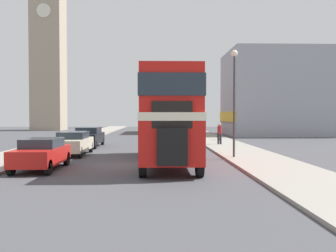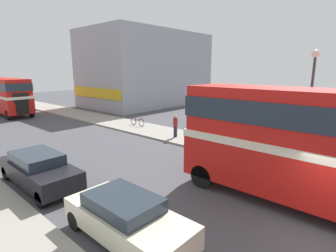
# 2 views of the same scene
# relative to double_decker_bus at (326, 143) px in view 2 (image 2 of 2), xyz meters

# --- Properties ---
(ground_plane) EXTENTS (120.00, 120.00, 0.00)m
(ground_plane) POSITION_rel_double_decker_bus_xyz_m (-1.88, -0.83, -2.61)
(ground_plane) COLOR #47474C
(double_decker_bus) EXTENTS (2.52, 10.66, 4.42)m
(double_decker_bus) POSITION_rel_double_decker_bus_xyz_m (0.00, 0.00, 0.00)
(double_decker_bus) COLOR red
(double_decker_bus) RESTS_ON ground_plane
(bus_distant) EXTENTS (2.58, 10.96, 4.06)m
(bus_distant) POSITION_rel_double_decker_bus_xyz_m (-0.36, 32.34, -0.19)
(bus_distant) COLOR red
(bus_distant) RESTS_ON ground_plane
(car_parked_mid) EXTENTS (1.75, 4.34, 1.41)m
(car_parked_mid) POSITION_rel_double_decker_bus_xyz_m (-5.66, 3.90, -1.87)
(car_parked_mid) COLOR beige
(car_parked_mid) RESTS_ON ground_plane
(car_parked_far) EXTENTS (1.79, 4.69, 1.50)m
(car_parked_far) POSITION_rel_double_decker_bus_xyz_m (-5.80, 9.77, -1.84)
(car_parked_far) COLOR black
(car_parked_far) RESTS_ON ground_plane
(pedestrian_walking) EXTENTS (0.34, 0.34, 1.67)m
(pedestrian_walking) POSITION_rel_double_decker_bus_xyz_m (4.38, 10.52, -1.55)
(pedestrian_walking) COLOR #282833
(pedestrian_walking) RESTS_ON sidewalk_right
(bicycle_on_pavement) EXTENTS (0.05, 1.76, 0.78)m
(bicycle_on_pavement) POSITION_rel_double_decker_bus_xyz_m (5.18, 15.66, -2.13)
(bicycle_on_pavement) COLOR black
(bicycle_on_pavement) RESTS_ON sidewalk_right
(street_lamp) EXTENTS (0.36, 0.36, 5.86)m
(street_lamp) POSITION_rel_double_decker_bus_xyz_m (3.67, 1.52, 1.34)
(street_lamp) COLOR #38383D
(street_lamp) RESTS_ON sidewalk_right
(shop_building_block) EXTENTS (17.61, 10.50, 10.13)m
(shop_building_block) POSITION_rel_double_decker_bus_xyz_m (16.76, 26.45, 2.45)
(shop_building_block) COLOR #999EA8
(shop_building_block) RESTS_ON ground_plane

